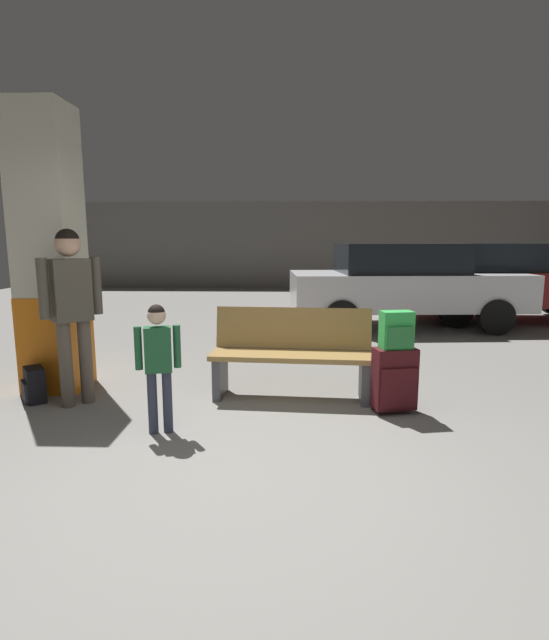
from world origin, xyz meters
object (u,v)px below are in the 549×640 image
Objects in this scene: bench at (292,354)px; backpack_bright at (397,330)px; adult at (71,298)px; suitcase at (395,379)px; parked_car_near at (403,283)px; backpack_dark_floor at (34,385)px; child at (158,355)px; parked_car_side at (509,280)px; structural_pillar at (50,253)px.

bench is 4.80× the size of backpack_bright.
adult is at bearing 177.54° from backpack_bright.
bench reaches higher than suitcase.
parked_car_near reaches higher than bench.
parked_car_near reaches higher than backpack_dark_floor.
suitcase is (0.94, -0.44, -0.12)m from bench.
child is at bearing -33.73° from adult.
suitcase is 4.64m from parked_car_near.
backpack_dark_floor is at bearing -174.34° from bench.
child is at bearing -121.89° from parked_car_near.
parked_car_side is at bearing 57.60° from backpack_bright.
backpack_dark_floor is 6.29m from parked_car_near.
parked_car_side is 2.35m from parked_car_near.
bench is 2.17m from adult.
backpack_dark_floor is (-3.46, 0.19, -0.60)m from backpack_bright.
child is 3.14× the size of backpack_dark_floor.
backpack_dark_floor is (-2.53, -0.25, -0.28)m from bench.
bench is 4.80× the size of backpack_dark_floor.
backpack_bright is at bearing -105.26° from suitcase.
adult is at bearing 177.55° from suitcase.
adult is 0.40× the size of parked_car_near.
child is at bearing -132.83° from parked_car_side.
suitcase is at bearing 74.74° from backpack_bright.
child is (-1.08, -0.97, 0.22)m from bench.
child is 0.25× the size of parked_car_near.
child is 1.69m from backpack_dark_floor.
backpack_dark_floor is 0.08× the size of parked_car_side.
structural_pillar is 3.55m from backpack_bright.
suitcase is 2.11m from child.
parked_car_side is at bearing 34.25° from structural_pillar.
suitcase reaches higher than backpack_dark_floor.
backpack_bright is 1.00× the size of backpack_dark_floor.
parked_car_near is at bearing 40.32° from structural_pillar.
structural_pillar reaches higher than suitcase.
backpack_dark_floor is 0.08× the size of parked_car_near.
structural_pillar is at bearing -145.75° from parked_car_side.
structural_pillar reaches higher than adult.
backpack_dark_floor is at bearing 176.78° from backpack_bright.
structural_pillar is at bearing -139.68° from parked_car_near.
bench is 0.98× the size of adult.
parked_car_side is at bearing 48.36° from bench.
backpack_bright is (0.94, -0.44, 0.33)m from bench.
backpack_bright is at bearing -103.76° from parked_car_near.
parked_car_near is (3.12, 5.01, 0.15)m from child.
bench is at bearing -131.64° from parked_car_side.
child is at bearing -26.51° from backpack_dark_floor.
backpack_dark_floor is (-1.45, 0.72, -0.49)m from child.
child is 5.90m from parked_car_near.
adult is (-3.00, 0.13, 0.26)m from backpack_bright.
suitcase is at bearing 14.63° from child.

